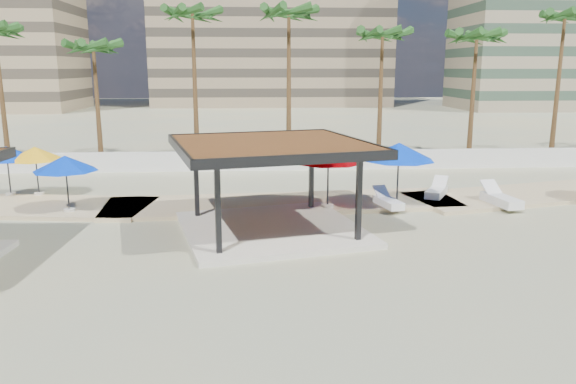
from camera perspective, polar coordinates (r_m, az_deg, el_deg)
The scene contains 19 objects.
ground at distance 18.97m, azimuth -5.34°, elevation -6.51°, with size 200.00×200.00×0.00m, color tan.
promenade at distance 26.35m, azimuth -0.55°, elevation -0.87°, with size 44.45×7.97×0.24m.
boundary_wall at distance 34.38m, azimuth -4.66°, elevation 3.17°, with size 56.00×0.30×1.20m, color silver.
building_mid at distance 96.33m, azimuth -1.75°, elevation 17.35°, with size 38.00×16.00×30.40m.
pavilion_central at distance 21.15m, azimuth -1.71°, elevation 1.39°, with size 8.30×8.30×3.49m.
umbrella_a at distance 29.77m, azimuth -26.69°, elevation 3.54°, with size 3.07×3.07×2.35m.
umbrella_b at distance 29.29m, azimuth -24.31°, elevation 3.58°, with size 2.93×2.93×2.32m.
umbrella_c at distance 24.22m, azimuth 4.12°, elevation 3.87°, with size 3.94×3.94×2.74m.
umbrella_d at distance 24.82m, azimuth 11.20°, elevation 4.03°, with size 3.76×3.76×2.82m.
umbrella_f at distance 25.29m, azimuth -21.69°, elevation 2.70°, with size 2.89×2.89×2.40m.
lounger_b at distance 26.87m, azimuth 20.79°, elevation -0.70°, with size 1.14×2.49×0.91m.
lounger_c at distance 25.19m, azimuth 10.11°, elevation -1.00°, with size 1.06×2.08×0.75m.
lounger_d at distance 27.75m, azimuth 14.86°, elevation 0.05°, with size 1.66×2.19×0.81m.
palm_c at distance 37.29m, azimuth -19.15°, elevation 13.31°, with size 3.00×3.00×8.21m.
palm_d at distance 37.11m, azimuth -9.67°, elevation 16.81°, with size 3.00×3.00×10.27m.
palm_e at distance 36.52m, azimuth 0.08°, elevation 17.10°, with size 3.00×3.00×10.30m.
palm_f at distance 37.52m, azimuth 9.57°, elevation 15.02°, with size 3.00×3.00×9.05m.
palm_g at distance 38.92m, azimuth 18.61°, elevation 14.27°, with size 3.00×3.00×8.91m.
palm_h at distance 42.11m, azimuth 26.27°, elevation 15.20°, with size 3.00×3.00×10.27m.
Camera 1 is at (0.60, -17.92, 6.17)m, focal length 35.00 mm.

